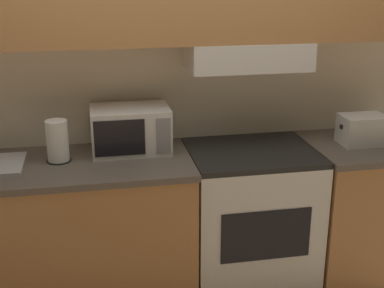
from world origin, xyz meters
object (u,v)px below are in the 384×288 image
Objects in this scene: stove_range at (249,219)px; paper_towel_roll at (57,141)px; microwave at (130,129)px; toaster at (363,129)px.

paper_towel_roll is (-1.09, 0.03, 0.56)m from stove_range.
microwave is 1.60× the size of toaster.
stove_range is 0.90m from microwave.
toaster is at bearing -1.41° from paper_towel_roll.
toaster is 1.20× the size of paper_towel_roll.
toaster is at bearing -1.13° from stove_range.
stove_range is 1.23m from paper_towel_roll.
microwave reaches higher than paper_towel_roll.
toaster reaches higher than stove_range.
paper_towel_roll is at bearing 178.59° from toaster.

